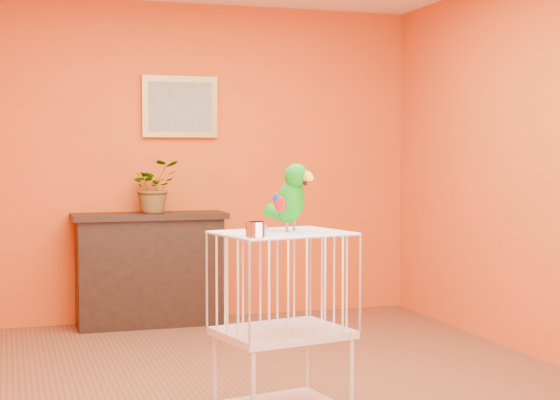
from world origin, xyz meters
name	(u,v)px	position (x,y,z in m)	size (l,w,h in m)	color
ground	(255,388)	(0.00, 0.00, 0.00)	(4.50, 4.50, 0.00)	brown
room_shell	(255,115)	(0.00, 0.00, 1.58)	(4.50, 4.50, 4.50)	#DD4714
console_cabinet	(150,269)	(-0.29, 2.04, 0.45)	(1.21, 0.43, 0.90)	black
potted_plant	(154,192)	(-0.25, 2.06, 1.06)	(0.38, 0.42, 0.33)	#26722D
framed_picture	(180,107)	(0.00, 2.22, 1.75)	(0.62, 0.04, 0.50)	#A98B3C
birdcage	(282,323)	(-0.03, -0.61, 0.50)	(0.71, 0.60, 0.96)	silver
feed_cup	(256,229)	(-0.24, -0.85, 1.00)	(0.10, 0.10, 0.07)	silver
parrot	(291,197)	(0.03, -0.56, 1.14)	(0.23, 0.30, 0.35)	#59544C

